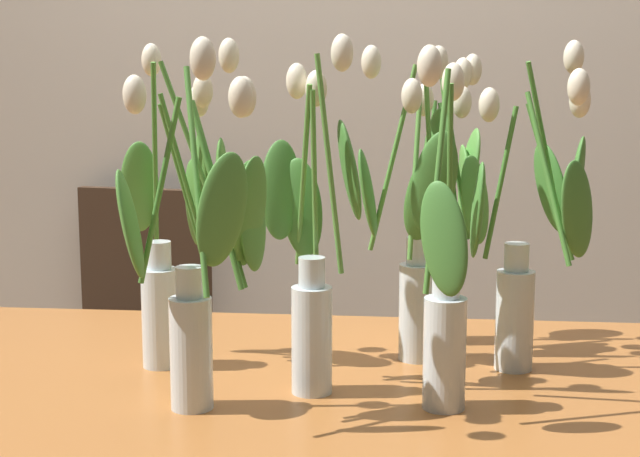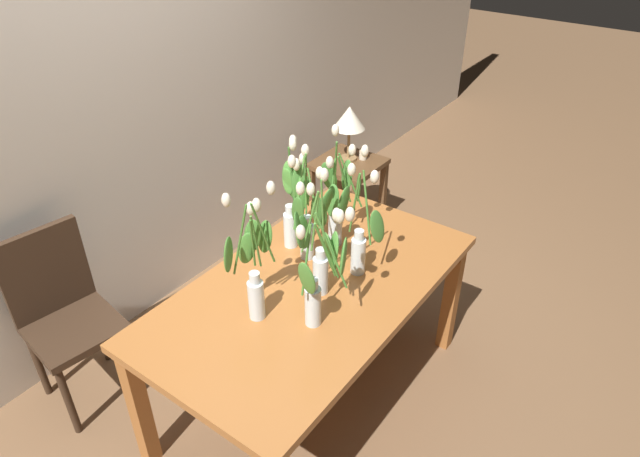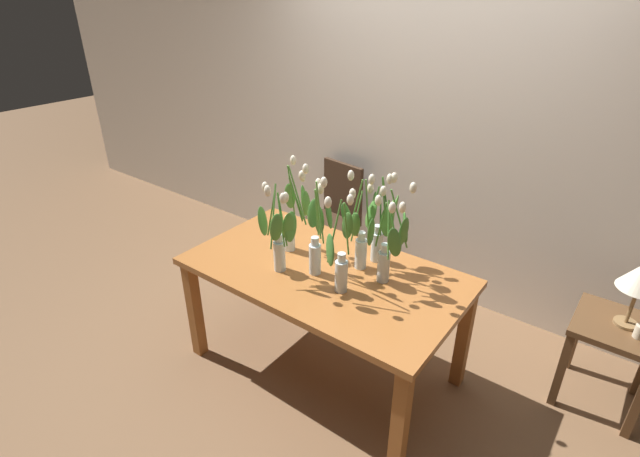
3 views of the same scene
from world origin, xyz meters
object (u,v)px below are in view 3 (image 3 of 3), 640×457
(dining_table, at_px, (324,282))
(tulip_vase_2, at_px, (295,215))
(dining_chair, at_px, (334,213))
(pillar_candle, at_px, (640,332))
(tulip_vase_4, at_px, (360,234))
(tulip_vase_5, at_px, (381,227))
(tulip_vase_6, at_px, (279,237))
(tulip_vase_0, at_px, (341,261))
(side_table, at_px, (613,341))
(tulip_vase_1, at_px, (317,238))
(tulip_vase_3, at_px, (389,246))

(dining_table, relative_size, tulip_vase_2, 2.73)
(dining_chair, xyz_separation_m, pillar_candle, (2.19, -0.32, 0.06))
(tulip_vase_4, bearing_deg, tulip_vase_5, 64.25)
(tulip_vase_2, relative_size, tulip_vase_6, 1.01)
(tulip_vase_2, relative_size, pillar_candle, 7.82)
(tulip_vase_0, height_order, tulip_vase_4, tulip_vase_4)
(side_table, bearing_deg, tulip_vase_4, -154.43)
(tulip_vase_1, relative_size, tulip_vase_2, 1.00)
(dining_table, distance_m, tulip_vase_4, 0.37)
(tulip_vase_4, height_order, side_table, tulip_vase_4)
(tulip_vase_3, relative_size, side_table, 1.06)
(tulip_vase_0, xyz_separation_m, tulip_vase_1, (-0.21, 0.08, 0.03))
(side_table, bearing_deg, pillar_candle, -32.43)
(tulip_vase_5, xyz_separation_m, side_table, (1.24, 0.50, -0.54))
(tulip_vase_4, distance_m, tulip_vase_6, 0.45)
(tulip_vase_4, relative_size, tulip_vase_6, 1.00)
(tulip_vase_6, xyz_separation_m, dining_chair, (-0.48, 1.20, -0.44))
(dining_table, bearing_deg, tulip_vase_3, 15.63)
(tulip_vase_1, height_order, pillar_candle, tulip_vase_1)
(tulip_vase_5, height_order, tulip_vase_6, tulip_vase_6)
(dining_chair, relative_size, side_table, 1.69)
(dining_table, distance_m, pillar_candle, 1.70)
(tulip_vase_5, bearing_deg, tulip_vase_6, -131.12)
(tulip_vase_0, bearing_deg, tulip_vase_2, 156.77)
(dining_table, distance_m, tulip_vase_3, 0.49)
(tulip_vase_2, distance_m, side_table, 1.93)
(tulip_vase_0, relative_size, tulip_vase_4, 0.99)
(tulip_vase_1, bearing_deg, dining_table, 62.87)
(tulip_vase_2, bearing_deg, tulip_vase_3, 1.30)
(tulip_vase_1, distance_m, side_table, 1.75)
(tulip_vase_1, height_order, tulip_vase_4, tulip_vase_1)
(side_table, bearing_deg, tulip_vase_2, -158.72)
(side_table, bearing_deg, dining_chair, 172.97)
(tulip_vase_1, height_order, tulip_vase_5, tulip_vase_1)
(tulip_vase_2, bearing_deg, tulip_vase_1, -24.90)
(tulip_vase_0, distance_m, tulip_vase_2, 0.52)
(tulip_vase_1, distance_m, dining_chair, 1.30)
(tulip_vase_4, bearing_deg, dining_table, -137.61)
(tulip_vase_1, bearing_deg, tulip_vase_5, 52.61)
(tulip_vase_3, height_order, tulip_vase_4, tulip_vase_3)
(tulip_vase_3, xyz_separation_m, pillar_candle, (1.19, 0.60, -0.38))
(dining_table, relative_size, tulip_vase_5, 2.84)
(tulip_vase_3, height_order, dining_chair, tulip_vase_3)
(tulip_vase_1, bearing_deg, dining_chair, 120.95)
(tulip_vase_6, relative_size, dining_chair, 0.62)
(tulip_vase_6, height_order, dining_chair, tulip_vase_6)
(tulip_vase_4, distance_m, pillar_candle, 1.55)
(tulip_vase_2, xyz_separation_m, tulip_vase_4, (0.43, 0.05, -0.01))
(tulip_vase_6, bearing_deg, side_table, 29.97)
(tulip_vase_2, distance_m, tulip_vase_5, 0.52)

